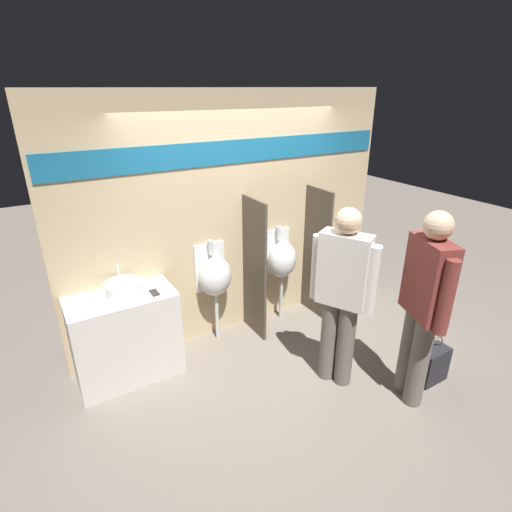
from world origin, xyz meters
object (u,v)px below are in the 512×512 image
(cell_phone, at_px, (154,293))
(toilet, at_px, (344,284))
(person_in_vest, at_px, (342,292))
(urinal_near_counter, at_px, (215,276))
(person_with_lanyard, at_px, (424,303))
(shopping_bag, at_px, (432,364))
(sink_basin, at_px, (123,288))
(urinal_far, at_px, (281,260))

(cell_phone, relative_size, toilet, 0.16)
(person_in_vest, bearing_deg, urinal_near_counter, 1.50)
(person_with_lanyard, relative_size, shopping_bag, 3.58)
(urinal_near_counter, distance_m, shopping_bag, 2.38)
(sink_basin, bearing_deg, person_in_vest, -35.05)
(sink_basin, xyz_separation_m, shopping_bag, (2.48, -1.69, -0.77))
(person_with_lanyard, bearing_deg, cell_phone, 71.86)
(urinal_near_counter, xyz_separation_m, urinal_far, (0.89, 0.00, 0.00))
(urinal_far, height_order, person_with_lanyard, person_with_lanyard)
(sink_basin, distance_m, person_with_lanyard, 2.72)
(cell_phone, relative_size, person_in_vest, 0.08)
(sink_basin, height_order, urinal_near_counter, urinal_near_counter)
(person_in_vest, height_order, person_with_lanyard, person_with_lanyard)
(toilet, distance_m, person_in_vest, 1.67)
(urinal_far, xyz_separation_m, toilet, (0.89, -0.19, -0.49))
(urinal_far, bearing_deg, cell_phone, -171.92)
(urinal_near_counter, relative_size, person_with_lanyard, 0.65)
(sink_basin, bearing_deg, urinal_near_counter, 4.30)
(person_with_lanyard, distance_m, shopping_bag, 0.90)
(shopping_bag, bearing_deg, cell_phone, 145.56)
(shopping_bag, bearing_deg, urinal_near_counter, 130.22)
(toilet, bearing_deg, sink_basin, 177.69)
(cell_phone, bearing_deg, person_in_vest, -35.48)
(toilet, xyz_separation_m, person_in_vest, (-1.08, -1.07, 0.68))
(toilet, relative_size, person_with_lanyard, 0.49)
(urinal_near_counter, bearing_deg, cell_phone, -162.69)
(urinal_far, bearing_deg, toilet, -11.81)
(toilet, height_order, shopping_bag, toilet)
(urinal_near_counter, distance_m, person_with_lanyard, 2.13)
(urinal_near_counter, bearing_deg, person_in_vest, -61.15)
(cell_phone, xyz_separation_m, person_with_lanyard, (1.87, -1.56, 0.10))
(cell_phone, distance_m, urinal_near_counter, 0.78)
(sink_basin, bearing_deg, toilet, -2.31)
(shopping_bag, bearing_deg, toilet, 79.75)
(cell_phone, distance_m, shopping_bag, 2.80)
(urinal_near_counter, bearing_deg, toilet, -5.97)
(urinal_far, distance_m, shopping_bag, 1.96)
(urinal_near_counter, distance_m, toilet, 1.85)
(toilet, xyz_separation_m, shopping_bag, (-0.28, -1.58, -0.11))
(toilet, relative_size, person_in_vest, 0.51)
(toilet, bearing_deg, shopping_bag, -100.25)
(person_with_lanyard, bearing_deg, urinal_far, 29.33)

